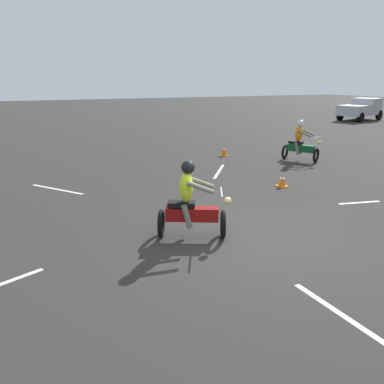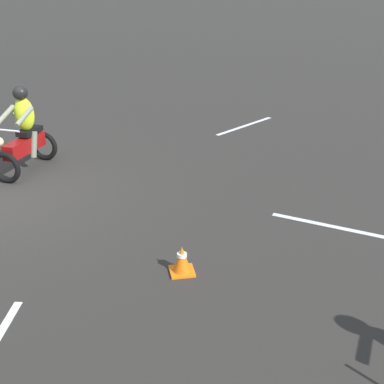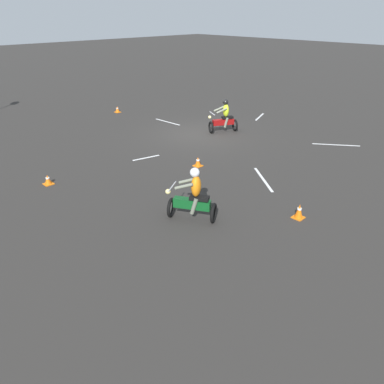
% 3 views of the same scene
% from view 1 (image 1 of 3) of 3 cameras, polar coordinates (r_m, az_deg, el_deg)
% --- Properties ---
extents(ground_plane, '(120.00, 120.00, 0.00)m').
position_cam_1_polar(ground_plane, '(8.00, 9.07, -7.05)').
color(ground_plane, '#2D2B28').
extents(motorcycle_rider_foreground, '(1.18, 1.52, 1.66)m').
position_cam_1_polar(motorcycle_rider_foreground, '(7.72, -0.26, -1.94)').
color(motorcycle_rider_foreground, black).
rests_on(motorcycle_rider_foreground, ground).
extents(motorcycle_rider_background, '(1.51, 1.23, 1.66)m').
position_cam_1_polar(motorcycle_rider_background, '(15.94, 16.16, 7.17)').
color(motorcycle_rider_background, black).
rests_on(motorcycle_rider_background, ground).
extents(pickup_truck, '(2.91, 4.48, 1.73)m').
position_cam_1_polar(pickup_truck, '(34.23, 24.32, 11.51)').
color(pickup_truck, black).
rests_on(pickup_truck, ground).
extents(traffic_cone_far_right, '(0.32, 0.32, 0.46)m').
position_cam_1_polar(traffic_cone_far_right, '(16.43, 4.91, 6.25)').
color(traffic_cone_far_right, orange).
rests_on(traffic_cone_far_right, ground).
extents(traffic_cone_far_center, '(0.32, 0.32, 0.38)m').
position_cam_1_polar(traffic_cone_far_center, '(11.96, 13.59, 1.66)').
color(traffic_cone_far_center, orange).
rests_on(traffic_cone_far_center, ground).
extents(lane_stripe_e, '(1.89, 0.19, 0.01)m').
position_cam_1_polar(lane_stripe_e, '(5.96, 22.06, -17.07)').
color(lane_stripe_e, silver).
rests_on(lane_stripe_e, ground).
extents(lane_stripe_n, '(0.37, 1.21, 0.01)m').
position_cam_1_polar(lane_stripe_n, '(11.12, 24.15, -1.47)').
color(lane_stripe_n, silver).
rests_on(lane_stripe_n, ground).
extents(lane_stripe_nw, '(1.79, 1.39, 0.01)m').
position_cam_1_polar(lane_stripe_nw, '(13.65, 4.14, 3.17)').
color(lane_stripe_nw, silver).
rests_on(lane_stripe_nw, ground).
extents(lane_stripe_sw, '(1.76, 1.34, 0.01)m').
position_cam_1_polar(lane_stripe_sw, '(12.09, -19.89, 0.40)').
color(lane_stripe_sw, silver).
rests_on(lane_stripe_sw, ground).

